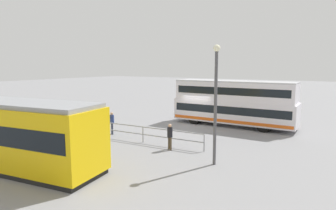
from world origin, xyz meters
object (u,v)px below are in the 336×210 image
at_px(double_decker_bus, 234,103).
at_px(street_lamp, 216,95).
at_px(info_sign, 94,112).
at_px(pedestrian_near_railing, 112,122).
at_px(pedestrian_crossing, 170,135).

relative_size(double_decker_bus, street_lamp, 1.66).
distance_m(double_decker_bus, info_sign, 11.43).
distance_m(pedestrian_near_railing, street_lamp, 9.65).
height_order(double_decker_bus, pedestrian_near_railing, double_decker_bus).
distance_m(pedestrian_near_railing, pedestrian_crossing, 5.83).
xyz_separation_m(pedestrian_near_railing, street_lamp, (-9.01, 2.24, 2.66)).
distance_m(pedestrian_crossing, info_sign, 7.15).
height_order(pedestrian_crossing, street_lamp, street_lamp).
height_order(pedestrian_near_railing, street_lamp, street_lamp).
bearing_deg(pedestrian_crossing, pedestrian_near_railing, -11.82).
xyz_separation_m(pedestrian_near_railing, info_sign, (1.37, 0.48, 0.67)).
bearing_deg(pedestrian_near_railing, pedestrian_crossing, 168.18).
distance_m(double_decker_bus, street_lamp, 10.25).
bearing_deg(pedestrian_crossing, info_sign, -5.75).
bearing_deg(double_decker_bus, street_lamp, 103.14).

